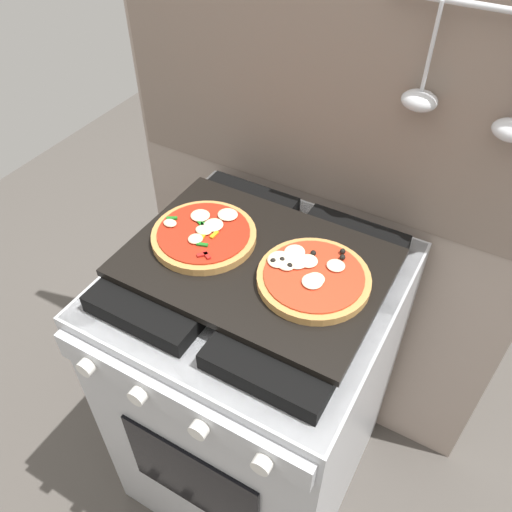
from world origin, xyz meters
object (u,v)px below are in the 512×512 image
(baking_tray, at_px, (256,262))
(pizza_right, at_px, (313,276))
(pizza_left, at_px, (205,233))
(stove, at_px, (256,384))

(baking_tray, height_order, pizza_right, pizza_right)
(pizza_left, height_order, pizza_right, pizza_right)
(pizza_left, distance_m, pizza_right, 0.26)
(stove, bearing_deg, pizza_right, 2.19)
(pizza_left, bearing_deg, stove, -3.31)
(stove, relative_size, pizza_left, 3.95)
(baking_tray, bearing_deg, pizza_right, 1.46)
(baking_tray, xyz_separation_m, pizza_left, (-0.13, 0.01, 0.02))
(baking_tray, relative_size, pizza_left, 2.37)
(baking_tray, distance_m, pizza_right, 0.13)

